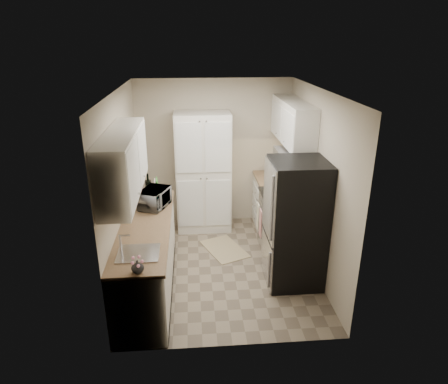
% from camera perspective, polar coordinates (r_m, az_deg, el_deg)
% --- Properties ---
extents(ground, '(3.20, 3.20, 0.00)m').
position_cam_1_polar(ground, '(5.91, -0.37, -10.55)').
color(ground, '#7A6B56').
rests_on(ground, ground).
extents(room_shell, '(2.64, 3.24, 2.52)m').
position_cam_1_polar(room_shell, '(5.22, -0.60, 4.71)').
color(room_shell, '#B3A891').
rests_on(room_shell, ground).
extents(pantry_cabinet, '(0.90, 0.55, 2.00)m').
position_cam_1_polar(pantry_cabinet, '(6.66, -2.97, 2.78)').
color(pantry_cabinet, silver).
rests_on(pantry_cabinet, ground).
extents(base_cabinet_left, '(0.60, 2.30, 0.88)m').
position_cam_1_polar(base_cabinet_left, '(5.33, -10.83, -9.25)').
color(base_cabinet_left, silver).
rests_on(base_cabinet_left, ground).
extents(countertop_left, '(0.63, 2.33, 0.04)m').
position_cam_1_polar(countertop_left, '(5.12, -11.18, -4.81)').
color(countertop_left, '#846647').
rests_on(countertop_left, base_cabinet_left).
extents(base_cabinet_right, '(0.60, 0.80, 0.88)m').
position_cam_1_polar(base_cabinet_right, '(6.88, 7.11, -1.74)').
color(base_cabinet_right, silver).
rests_on(base_cabinet_right, ground).
extents(countertop_right, '(0.63, 0.83, 0.04)m').
position_cam_1_polar(countertop_right, '(6.71, 7.29, 1.87)').
color(countertop_right, '#846647').
rests_on(countertop_right, base_cabinet_right).
extents(electric_range, '(0.71, 0.78, 1.13)m').
position_cam_1_polar(electric_range, '(6.15, 8.45, -4.33)').
color(electric_range, '#B7B7BC').
rests_on(electric_range, ground).
extents(refrigerator, '(0.70, 0.72, 1.70)m').
position_cam_1_polar(refrigerator, '(5.29, 10.20, -4.46)').
color(refrigerator, '#B7B7BC').
rests_on(refrigerator, ground).
extents(microwave, '(0.46, 0.55, 0.26)m').
position_cam_1_polar(microwave, '(5.56, -9.90, -0.88)').
color(microwave, '#B4B3B8').
rests_on(microwave, countertop_left).
extents(wine_bottle, '(0.09, 0.09, 0.34)m').
position_cam_1_polar(wine_bottle, '(5.85, -10.76, 0.68)').
color(wine_bottle, black).
rests_on(wine_bottle, countertop_left).
extents(flower_vase, '(0.13, 0.13, 0.13)m').
position_cam_1_polar(flower_vase, '(4.13, -12.26, -10.38)').
color(flower_vase, white).
rests_on(flower_vase, countertop_left).
extents(cutting_board, '(0.04, 0.22, 0.27)m').
position_cam_1_polar(cutting_board, '(5.90, -9.36, 0.59)').
color(cutting_board, green).
rests_on(cutting_board, countertop_left).
extents(toaster_oven, '(0.40, 0.46, 0.22)m').
position_cam_1_polar(toaster_oven, '(6.77, 8.02, 3.19)').
color(toaster_oven, silver).
rests_on(toaster_oven, countertop_right).
extents(fruit_basket, '(0.31, 0.31, 0.11)m').
position_cam_1_polar(fruit_basket, '(6.74, 7.87, 4.58)').
color(fruit_basket, orange).
rests_on(fruit_basket, toaster_oven).
extents(kitchen_mat, '(0.77, 0.94, 0.01)m').
position_cam_1_polar(kitchen_mat, '(6.33, 0.05, -8.13)').
color(kitchen_mat, tan).
rests_on(kitchen_mat, ground).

